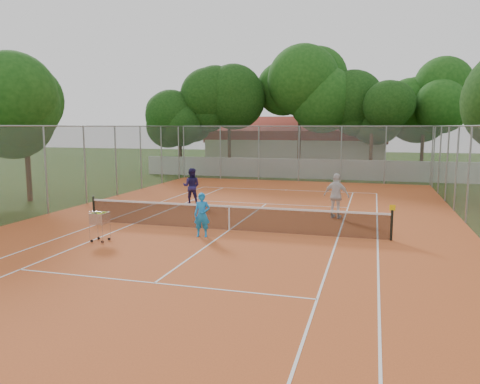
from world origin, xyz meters
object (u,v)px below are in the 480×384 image
(player_far_left, at_px, (192,186))
(player_far_right, at_px, (336,196))
(player_near, at_px, (202,215))
(tennis_net, at_px, (229,218))
(ball_hopper, at_px, (100,226))
(clubhouse, at_px, (298,145))

(player_far_left, relative_size, player_far_right, 0.94)
(player_near, xyz_separation_m, player_far_left, (-3.06, 6.61, 0.12))
(tennis_net, xyz_separation_m, player_far_right, (3.75, 3.59, 0.49))
(tennis_net, relative_size, player_far_left, 6.43)
(tennis_net, relative_size, ball_hopper, 10.61)
(player_near, relative_size, player_far_left, 0.87)
(tennis_net, bearing_deg, clubhouse, 93.95)
(clubhouse, relative_size, player_far_right, 8.39)
(player_far_left, relative_size, ball_hopper, 1.65)
(player_near, bearing_deg, player_far_right, 39.21)
(tennis_net, bearing_deg, player_near, -116.00)
(ball_hopper, bearing_deg, tennis_net, 49.05)
(tennis_net, distance_m, player_near, 1.46)
(player_far_left, bearing_deg, player_near, 106.40)
(tennis_net, distance_m, player_far_right, 5.22)
(clubhouse, height_order, player_near, clubhouse)
(player_near, bearing_deg, clubhouse, 83.71)
(player_far_right, bearing_deg, player_near, 64.43)
(tennis_net, bearing_deg, ball_hopper, -141.55)
(player_near, xyz_separation_m, player_far_right, (4.38, 4.88, 0.18))
(player_far_left, bearing_deg, ball_hopper, 81.16)
(player_far_right, bearing_deg, player_far_left, 3.19)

